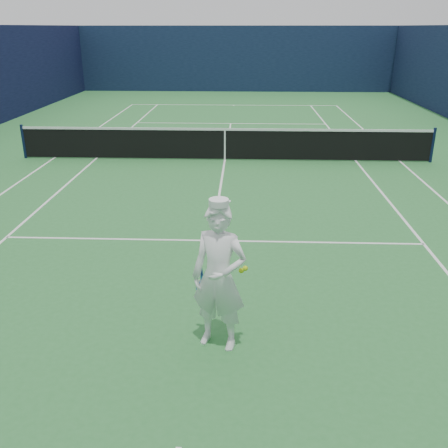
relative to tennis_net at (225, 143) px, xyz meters
name	(u,v)px	position (x,y,z in m)	size (l,w,h in m)	color
ground	(225,160)	(0.00, 0.00, -0.55)	(80.00, 80.00, 0.00)	#2A7033
court_markings	(225,160)	(0.00, 0.00, -0.55)	(11.03, 23.83, 0.01)	white
windscreen_fence	(225,95)	(0.00, 0.00, 1.45)	(20.12, 36.12, 4.00)	#0F1A37
tennis_net	(225,143)	(0.00, 0.00, 0.00)	(12.88, 0.09, 1.07)	#141E4C
tennis_player	(219,277)	(0.32, -9.80, 0.43)	(0.83, 0.70, 2.02)	white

